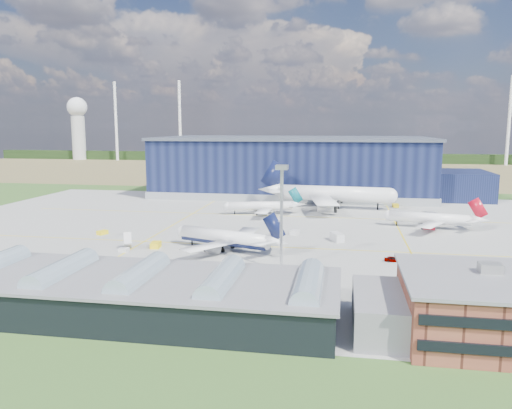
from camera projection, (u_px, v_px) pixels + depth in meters
name	position (u px, v px, depth m)	size (l,w,h in m)	color
ground	(259.00, 238.00, 140.38)	(600.00, 600.00, 0.00)	#2E521E
apron	(265.00, 230.00, 150.10)	(220.00, 160.00, 0.08)	#9A9B96
farmland	(311.00, 170.00, 354.36)	(600.00, 220.00, 0.01)	olive
treeline	(317.00, 157.00, 431.55)	(600.00, 8.00, 8.00)	black
horizon_dressing	(107.00, 122.00, 454.19)	(440.20, 18.00, 70.00)	white
hangar	(299.00, 169.00, 230.29)	(145.00, 62.00, 26.10)	#0F1635
glass_concourse	(160.00, 294.00, 82.55)	(78.00, 23.00, 8.60)	black
light_mast_center	(282.00, 200.00, 107.07)	(2.60, 2.60, 23.00)	#B7B9BF
airliner_navy	(224.00, 230.00, 125.71)	(32.50, 31.79, 10.60)	white
airliner_red	(430.00, 212.00, 152.55)	(30.67, 30.00, 10.00)	white
airliner_widebody	(333.00, 186.00, 189.22)	(53.42, 52.26, 17.42)	white
airliner_regional	(260.00, 201.00, 176.85)	(28.86, 28.24, 9.41)	white
gse_tug_a	(156.00, 245.00, 128.69)	(2.27, 3.71, 1.54)	yellow
gse_tug_b	(102.00, 233.00, 144.43)	(1.92, 2.88, 1.25)	yellow
gse_van_a	(108.00, 267.00, 107.02)	(2.44, 5.60, 2.44)	silver
gse_cart_a	(295.00, 232.00, 144.35)	(2.11, 3.16, 1.37)	silver
gse_van_b	(337.00, 237.00, 136.12)	(2.32, 5.06, 2.32)	silver
gse_tug_c	(396.00, 206.00, 192.37)	(2.06, 3.30, 1.44)	yellow
gse_cart_b	(297.00, 203.00, 198.63)	(1.82, 2.73, 1.18)	silver
airstair	(128.00, 244.00, 126.99)	(1.85, 4.63, 2.97)	silver
car_a	(393.00, 259.00, 115.45)	(1.57, 3.90, 1.33)	#99999E
car_b	(408.00, 276.00, 102.93)	(1.24, 3.56, 1.17)	#99999E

